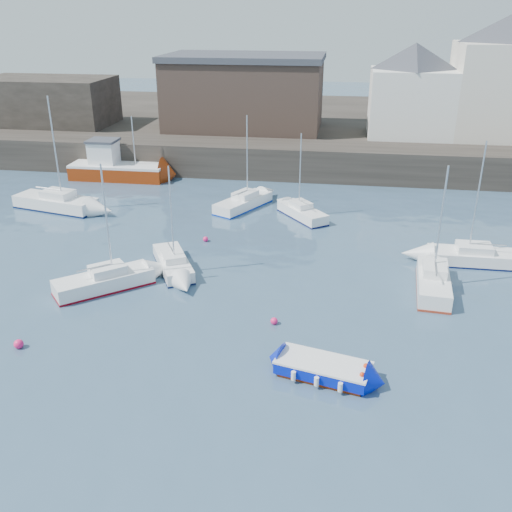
# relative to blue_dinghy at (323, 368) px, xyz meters

# --- Properties ---
(water) EXTENTS (220.00, 220.00, 0.00)m
(water) POSITION_rel_blue_dinghy_xyz_m (-4.40, -2.77, -0.43)
(water) COLOR #2D4760
(water) RESTS_ON ground
(quay_wall) EXTENTS (90.00, 5.00, 3.00)m
(quay_wall) POSITION_rel_blue_dinghy_xyz_m (-4.40, 32.23, 1.07)
(quay_wall) COLOR #28231E
(quay_wall) RESTS_ON ground
(land_strip) EXTENTS (90.00, 32.00, 2.80)m
(land_strip) POSITION_rel_blue_dinghy_xyz_m (-4.40, 50.23, 0.97)
(land_strip) COLOR #28231E
(land_strip) RESTS_ON ground
(bldg_east_a) EXTENTS (13.36, 13.36, 11.80)m
(bldg_east_a) POSITION_rel_blue_dinghy_xyz_m (15.60, 39.23, 8.37)
(bldg_east_a) COLOR beige
(bldg_east_a) RESTS_ON land_strip
(bldg_east_d) EXTENTS (11.14, 11.14, 8.95)m
(bldg_east_d) POSITION_rel_blue_dinghy_xyz_m (6.60, 38.73, 6.93)
(bldg_east_d) COLOR white
(bldg_east_d) RESTS_ON land_strip
(warehouse) EXTENTS (16.40, 10.40, 7.60)m
(warehouse) POSITION_rel_blue_dinghy_xyz_m (-10.40, 40.23, 6.18)
(warehouse) COLOR #3D2D26
(warehouse) RESTS_ON land_strip
(bldg_west) EXTENTS (14.00, 8.00, 5.00)m
(bldg_west) POSITION_rel_blue_dinghy_xyz_m (-32.40, 39.23, 4.87)
(bldg_west) COLOR #353028
(bldg_west) RESTS_ON land_strip
(blue_dinghy) EXTENTS (4.41, 2.70, 0.78)m
(blue_dinghy) POSITION_rel_blue_dinghy_xyz_m (0.00, 0.00, 0.00)
(blue_dinghy) COLOR maroon
(blue_dinghy) RESTS_ON ground
(fishing_boat) EXTENTS (8.85, 3.36, 5.85)m
(fishing_boat) POSITION_rel_blue_dinghy_xyz_m (-20.75, 28.73, 0.70)
(fishing_boat) COLOR maroon
(fishing_boat) RESTS_ON ground
(sailboat_a) EXTENTS (5.41, 5.01, 7.28)m
(sailboat_a) POSITION_rel_blue_dinghy_xyz_m (-12.79, 6.63, 0.08)
(sailboat_a) COLOR white
(sailboat_a) RESTS_ON ground
(sailboat_b) EXTENTS (3.86, 5.36, 6.66)m
(sailboat_b) POSITION_rel_blue_dinghy_xyz_m (-9.67, 9.81, -0.00)
(sailboat_b) COLOR white
(sailboat_b) RESTS_ON ground
(sailboat_c) EXTENTS (2.20, 5.58, 7.18)m
(sailboat_c) POSITION_rel_blue_dinghy_xyz_m (5.82, 9.33, 0.11)
(sailboat_c) COLOR white
(sailboat_c) RESTS_ON ground
(sailboat_d) EXTENTS (6.10, 1.95, 7.79)m
(sailboat_d) POSITION_rel_blue_dinghy_xyz_m (9.04, 13.56, 0.04)
(sailboat_d) COLOR white
(sailboat_d) RESTS_ON ground
(sailboat_e) EXTENTS (7.23, 3.73, 8.89)m
(sailboat_e) POSITION_rel_blue_dinghy_xyz_m (-22.13, 19.39, 0.14)
(sailboat_e) COLOR white
(sailboat_e) RESTS_ON ground
(sailboat_f) EXTENTS (4.27, 4.86, 6.41)m
(sailboat_f) POSITION_rel_blue_dinghy_xyz_m (-2.55, 20.40, 0.02)
(sailboat_f) COLOR white
(sailboat_f) RESTS_ON ground
(sailboat_h) EXTENTS (4.24, 5.88, 7.31)m
(sailboat_h) POSITION_rel_blue_dinghy_xyz_m (-7.40, 22.01, 0.04)
(sailboat_h) COLOR white
(sailboat_h) RESTS_ON ground
(buoy_near) EXTENTS (0.46, 0.46, 0.46)m
(buoy_near) POSITION_rel_blue_dinghy_xyz_m (-14.42, 0.12, -0.43)
(buoy_near) COLOR #FF1F68
(buoy_near) RESTS_ON ground
(buoy_mid) EXTENTS (0.38, 0.38, 0.38)m
(buoy_mid) POSITION_rel_blue_dinghy_xyz_m (-2.68, 4.18, -0.43)
(buoy_mid) COLOR #FF1F68
(buoy_mid) RESTS_ON ground
(buoy_far) EXTENTS (0.37, 0.37, 0.37)m
(buoy_far) POSITION_rel_blue_dinghy_xyz_m (-8.76, 14.57, -0.43)
(buoy_far) COLOR #FF1F68
(buoy_far) RESTS_ON ground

